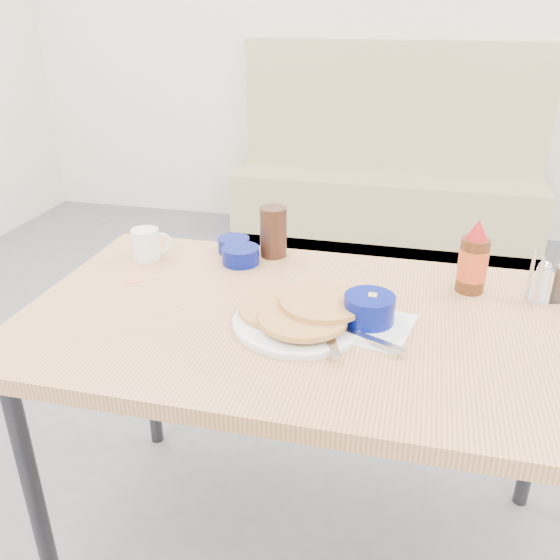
% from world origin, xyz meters
% --- Properties ---
extents(wall_back, '(5.00, 0.06, 2.80)m').
position_xyz_m(wall_back, '(0.00, 2.97, 1.40)').
color(wall_back, silver).
rests_on(wall_back, ground).
extents(booth_bench, '(1.90, 0.56, 1.22)m').
position_xyz_m(booth_bench, '(0.00, 2.78, 0.35)').
color(booth_bench, tan).
rests_on(booth_bench, ground).
extents(dining_table, '(1.40, 0.80, 0.76)m').
position_xyz_m(dining_table, '(0.00, 0.25, 0.70)').
color(dining_table, tan).
rests_on(dining_table, ground).
extents(pancake_plate, '(0.30, 0.30, 0.05)m').
position_xyz_m(pancake_plate, '(-0.03, 0.21, 0.78)').
color(pancake_plate, white).
rests_on(pancake_plate, dining_table).
extents(coffee_mug, '(0.11, 0.08, 0.09)m').
position_xyz_m(coffee_mug, '(-0.54, 0.48, 0.81)').
color(coffee_mug, white).
rests_on(coffee_mug, dining_table).
extents(grits_setting, '(0.23, 0.24, 0.08)m').
position_xyz_m(grits_setting, '(0.13, 0.23, 0.79)').
color(grits_setting, white).
rests_on(grits_setting, dining_table).
extents(creamer_bowl, '(0.09, 0.09, 0.04)m').
position_xyz_m(creamer_bowl, '(-0.31, 0.59, 0.78)').
color(creamer_bowl, '#040F69').
rests_on(creamer_bowl, dining_table).
extents(butter_bowl, '(0.11, 0.11, 0.05)m').
position_xyz_m(butter_bowl, '(-0.26, 0.51, 0.78)').
color(butter_bowl, '#040F69').
rests_on(butter_bowl, dining_table).
extents(amber_tumbler, '(0.09, 0.09, 0.15)m').
position_xyz_m(amber_tumbler, '(-0.19, 0.59, 0.83)').
color(amber_tumbler, '#361C11').
rests_on(amber_tumbler, dining_table).
extents(condiment_caddy, '(0.12, 0.09, 0.13)m').
position_xyz_m(condiment_caddy, '(0.55, 0.47, 0.80)').
color(condiment_caddy, silver).
rests_on(condiment_caddy, dining_table).
extents(syrup_bottle, '(0.07, 0.07, 0.19)m').
position_xyz_m(syrup_bottle, '(0.36, 0.48, 0.84)').
color(syrup_bottle, '#47230F').
rests_on(syrup_bottle, dining_table).
extents(sugar_wrapper, '(0.04, 0.04, 0.00)m').
position_xyz_m(sugar_wrapper, '(-0.51, 0.32, 0.76)').
color(sugar_wrapper, '#F76052').
rests_on(sugar_wrapper, dining_table).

